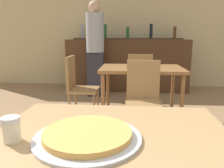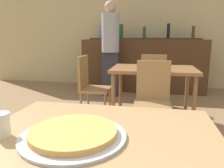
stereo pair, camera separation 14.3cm
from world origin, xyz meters
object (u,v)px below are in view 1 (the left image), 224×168
object	(u,v)px
chair_far_side_left	(78,84)
chair_far_side_front	(143,95)
pizza_tray	(88,135)
chair_far_side_back	(140,78)
person_standing	(95,46)
cheese_shaker	(11,129)

from	to	relation	value
chair_far_side_left	chair_far_side_front	bearing A→B (deg)	-121.23
pizza_tray	chair_far_side_back	bearing A→B (deg)	83.25
chair_far_side_back	person_standing	world-z (taller)	person_standing
chair_far_side_left	pizza_tray	bearing A→B (deg)	-165.32
chair_far_side_back	cheese_shaker	xyz separation A→B (m)	(-0.61, -2.73, 0.29)
chair_far_side_back	pizza_tray	bearing A→B (deg)	83.25
chair_far_side_left	pizza_tray	xyz separation A→B (m)	(0.56, -2.15, 0.26)
chair_far_side_back	pizza_tray	world-z (taller)	chair_far_side_back
chair_far_side_back	chair_far_side_left	bearing A→B (deg)	31.23
pizza_tray	cheese_shaker	distance (m)	0.30
chair_far_side_left	cheese_shaker	xyz separation A→B (m)	(0.27, -2.20, 0.29)
chair_far_side_back	person_standing	distance (m)	1.21
chair_far_side_front	pizza_tray	world-z (taller)	chair_far_side_front
cheese_shaker	chair_far_side_back	bearing A→B (deg)	77.44
chair_far_side_front	person_standing	world-z (taller)	person_standing
chair_far_side_front	pizza_tray	xyz separation A→B (m)	(-0.32, -1.62, 0.26)
chair_far_side_left	person_standing	xyz separation A→B (m)	(0.05, 1.27, 0.49)
chair_far_side_left	person_standing	distance (m)	1.36
chair_far_side_back	pizza_tray	xyz separation A→B (m)	(-0.32, -2.69, 0.26)
chair_far_side_front	cheese_shaker	xyz separation A→B (m)	(-0.61, -1.66, 0.29)
cheese_shaker	person_standing	bearing A→B (deg)	93.70
chair_far_side_left	cheese_shaker	bearing A→B (deg)	-172.91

